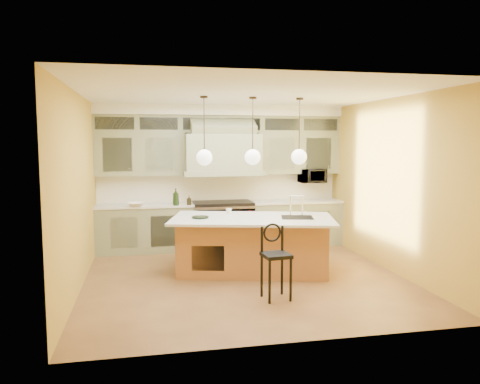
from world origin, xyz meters
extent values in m
plane|color=brown|center=(0.00, 0.00, 0.00)|extent=(5.00, 5.00, 0.00)
plane|color=white|center=(0.00, 0.00, 2.90)|extent=(5.00, 5.00, 0.00)
plane|color=gold|center=(0.00, 2.50, 1.45)|extent=(5.00, 0.00, 5.00)
plane|color=gold|center=(0.00, -2.50, 1.45)|extent=(5.00, 0.00, 5.00)
plane|color=gold|center=(-2.50, 0.00, 1.45)|extent=(0.00, 5.00, 5.00)
plane|color=gold|center=(2.50, 0.00, 1.45)|extent=(0.00, 5.00, 5.00)
cube|color=gray|center=(-1.55, 2.17, 0.45)|extent=(1.90, 0.65, 0.90)
cube|color=gray|center=(1.55, 2.17, 0.45)|extent=(1.90, 0.65, 0.90)
cube|color=silver|center=(-1.55, 2.17, 0.92)|extent=(1.90, 0.68, 0.04)
cube|color=silver|center=(1.55, 2.17, 0.92)|extent=(1.90, 0.68, 0.04)
cube|color=white|center=(0.00, 2.48, 1.22)|extent=(5.00, 0.04, 0.56)
cube|color=gray|center=(-1.62, 2.33, 1.93)|extent=(1.75, 0.35, 0.85)
cube|color=gray|center=(1.62, 2.33, 1.93)|extent=(1.75, 0.35, 0.85)
cube|color=gray|center=(0.00, 2.15, 1.95)|extent=(1.50, 0.70, 0.75)
cube|color=gray|center=(0.00, 2.15, 1.55)|extent=(1.60, 0.76, 0.10)
cube|color=#333833|center=(0.00, 2.33, 2.53)|extent=(5.00, 0.35, 0.35)
cube|color=white|center=(0.00, 2.31, 2.80)|extent=(5.00, 0.47, 0.20)
cube|color=silver|center=(0.00, 2.15, 0.45)|extent=(1.20, 0.70, 0.90)
cube|color=black|center=(0.00, 2.15, 0.93)|extent=(1.20, 0.70, 0.06)
cube|color=silver|center=(0.00, 1.83, 0.78)|extent=(1.20, 0.06, 0.14)
cube|color=#AA6D3C|center=(0.21, 0.36, 0.44)|extent=(2.61, 1.70, 0.88)
cube|color=silver|center=(0.20, 0.31, 0.90)|extent=(2.92, 2.01, 0.04)
cube|color=black|center=(0.93, 0.17, 0.90)|extent=(0.61, 0.57, 0.05)
cylinder|color=black|center=(0.08, -1.26, 0.30)|extent=(0.04, 0.04, 0.60)
cylinder|color=black|center=(0.39, -1.22, 0.30)|extent=(0.04, 0.04, 0.60)
cylinder|color=black|center=(0.05, -0.95, 0.30)|extent=(0.04, 0.04, 0.60)
cylinder|color=black|center=(0.35, -0.92, 0.30)|extent=(0.04, 0.04, 0.60)
cube|color=black|center=(0.22, -1.09, 0.62)|extent=(0.40, 0.40, 0.05)
torus|color=black|center=(0.20, -0.93, 0.91)|extent=(0.27, 0.06, 0.27)
imported|color=black|center=(1.95, 2.25, 1.45)|extent=(0.54, 0.37, 0.30)
imported|color=black|center=(-0.96, 1.92, 1.10)|extent=(0.15, 0.15, 0.33)
imported|color=black|center=(-0.70, 1.92, 1.03)|extent=(0.10, 0.10, 0.19)
imported|color=white|center=(-1.72, 1.92, 0.98)|extent=(0.32, 0.32, 0.08)
imported|color=white|center=(-0.12, 0.77, 0.97)|extent=(0.11, 0.11, 0.10)
cylinder|color=#2D2319|center=(-0.59, 0.36, 2.88)|extent=(0.12, 0.12, 0.03)
cylinder|color=#2D2319|center=(-0.59, 0.36, 2.44)|extent=(0.02, 0.02, 0.93)
sphere|color=white|center=(-0.59, 0.36, 1.92)|extent=(0.26, 0.26, 0.26)
cylinder|color=#2D2319|center=(0.21, 0.36, 2.88)|extent=(0.12, 0.12, 0.03)
cylinder|color=#2D2319|center=(0.21, 0.36, 2.44)|extent=(0.02, 0.02, 0.93)
sphere|color=white|center=(0.21, 0.36, 1.92)|extent=(0.26, 0.26, 0.26)
cylinder|color=#2D2319|center=(1.01, 0.36, 2.88)|extent=(0.12, 0.12, 0.03)
cylinder|color=#2D2319|center=(1.01, 0.36, 2.44)|extent=(0.02, 0.02, 0.93)
sphere|color=white|center=(1.01, 0.36, 1.92)|extent=(0.26, 0.26, 0.26)
camera|label=1|loc=(-1.53, -7.16, 2.17)|focal=35.00mm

